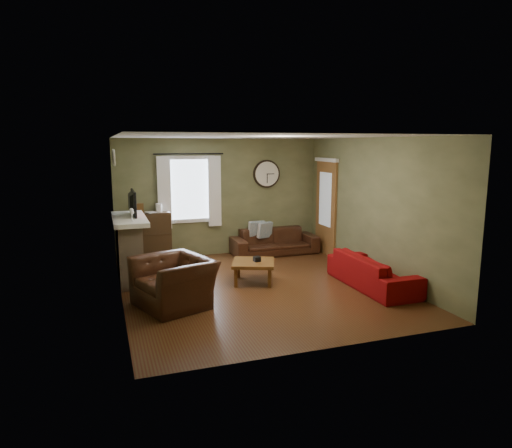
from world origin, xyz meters
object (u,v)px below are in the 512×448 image
object	(u,v)px
sofa_red	(373,271)
armchair	(174,282)
sofa_brown	(275,241)
bookshelf	(149,237)
coffee_table	(253,272)

from	to	relation	value
sofa_red	armchair	world-z (taller)	armchair
sofa_brown	sofa_red	world-z (taller)	sofa_brown
sofa_brown	sofa_red	xyz separation A→B (m)	(0.74, -2.85, -0.00)
sofa_red	armchair	bearing A→B (deg)	86.81
bookshelf	armchair	distance (m)	2.84
sofa_brown	coffee_table	size ratio (longest dim) A/B	2.65
sofa_brown	sofa_red	size ratio (longest dim) A/B	1.01
coffee_table	bookshelf	bearing A→B (deg)	127.52
sofa_brown	coffee_table	distance (m)	2.25
sofa_red	armchair	size ratio (longest dim) A/B	1.68
bookshelf	sofa_brown	xyz separation A→B (m)	(2.77, -0.18, -0.25)
bookshelf	sofa_red	bearing A→B (deg)	-40.75
coffee_table	sofa_red	bearing A→B (deg)	-25.89
sofa_red	coffee_table	distance (m)	2.11
bookshelf	sofa_brown	world-z (taller)	bookshelf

